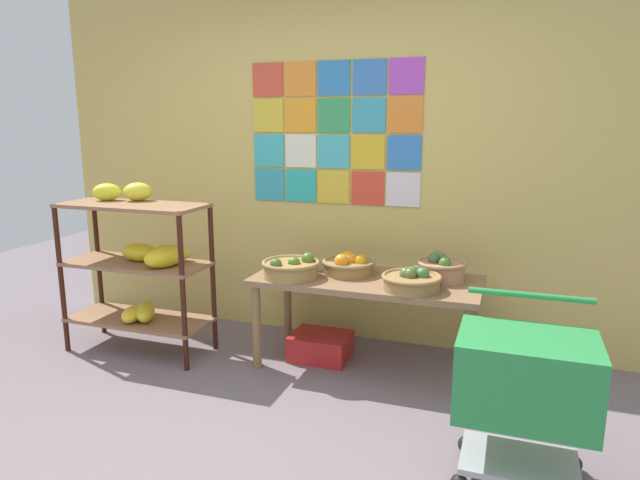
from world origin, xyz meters
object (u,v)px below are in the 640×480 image
fruit_basket_back_right (441,268)px  produce_crate_under_table (321,346)px  fruit_basket_back_left (349,265)px  fruit_basket_right (291,268)px  fruit_basket_centre (412,280)px  display_table (367,289)px  shopping_cart (525,382)px  banana_shelf_unit (143,260)px

fruit_basket_back_right → produce_crate_under_table: bearing=-172.8°
fruit_basket_back_left → produce_crate_under_table: fruit_basket_back_left is taller
fruit_basket_back_right → fruit_basket_right: fruit_basket_back_right is taller
fruit_basket_back_left → fruit_basket_centre: fruit_basket_back_left is taller
fruit_basket_centre → produce_crate_under_table: fruit_basket_centre is taller
display_table → shopping_cart: size_ratio=1.77×
display_table → fruit_basket_right: fruit_basket_right is taller
fruit_basket_back_right → fruit_basket_centre: (-0.14, -0.28, -0.02)m
banana_shelf_unit → fruit_basket_right: bearing=5.9°
banana_shelf_unit → produce_crate_under_table: (1.24, 0.28, -0.59)m
fruit_basket_centre → produce_crate_under_table: bearing=164.6°
produce_crate_under_table → shopping_cart: bearing=-37.2°
fruit_basket_right → shopping_cart: 1.71m
banana_shelf_unit → shopping_cart: bearing=-15.8°
banana_shelf_unit → display_table: bearing=9.6°
banana_shelf_unit → fruit_basket_centre: size_ratio=3.28×
fruit_basket_back_right → fruit_basket_back_left: bearing=-175.1°
banana_shelf_unit → fruit_basket_right: banana_shelf_unit is taller
fruit_basket_right → shopping_cart: size_ratio=0.46×
fruit_basket_back_right → fruit_basket_centre: fruit_basket_back_right is taller
fruit_basket_right → produce_crate_under_table: size_ratio=0.96×
fruit_basket_centre → shopping_cart: bearing=-51.1°
fruit_basket_back_right → display_table: bearing=-166.1°
fruit_basket_centre → shopping_cart: (0.67, -0.83, -0.19)m
display_table → fruit_basket_centre: size_ratio=4.04×
fruit_basket_right → banana_shelf_unit: bearing=-174.1°
banana_shelf_unit → fruit_basket_right: size_ratio=3.13×
fruit_basket_back_left → fruit_basket_right: fruit_basket_right is taller
produce_crate_under_table → fruit_basket_back_left: bearing=14.5°
fruit_basket_right → fruit_basket_centre: size_ratio=1.05×
display_table → fruit_basket_right: 0.52m
shopping_cart → fruit_basket_right: bearing=142.3°
fruit_basket_back_left → fruit_basket_back_right: fruit_basket_back_right is taller
display_table → produce_crate_under_table: (-0.33, 0.02, -0.46)m
shopping_cart → banana_shelf_unit: bearing=156.1°
fruit_basket_back_right → produce_crate_under_table: (-0.80, -0.10, -0.62)m
banana_shelf_unit → display_table: (1.57, 0.27, -0.13)m
fruit_basket_back_right → produce_crate_under_table: size_ratio=0.79×
fruit_basket_back_left → fruit_basket_back_right: bearing=4.9°
produce_crate_under_table → shopping_cart: 1.72m
display_table → shopping_cart: 1.41m
produce_crate_under_table → fruit_basket_right: bearing=-131.2°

